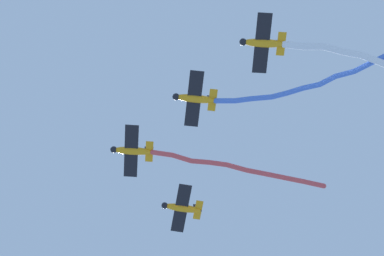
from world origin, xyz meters
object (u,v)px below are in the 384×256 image
(airplane_lead, at_px, (132,151))
(airplane_left_wing, at_px, (194,99))
(airplane_slot, at_px, (262,43))
(airplane_right_wing, at_px, (182,208))

(airplane_lead, xyz_separation_m, airplane_left_wing, (10.46, 4.95, 0.00))
(airplane_slot, bearing_deg, airplane_left_wing, -45.07)
(airplane_right_wing, distance_m, airplane_slot, 26.92)
(airplane_slot, bearing_deg, airplane_lead, -45.09)
(airplane_left_wing, bearing_deg, airplane_right_wing, -89.95)
(airplane_right_wing, bearing_deg, airplane_slot, 103.16)
(airplane_left_wing, height_order, airplane_right_wing, airplane_right_wing)
(airplane_lead, height_order, airplane_right_wing, airplane_right_wing)
(airplane_lead, relative_size, airplane_right_wing, 1.00)
(airplane_left_wing, bearing_deg, airplane_lead, -47.98)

